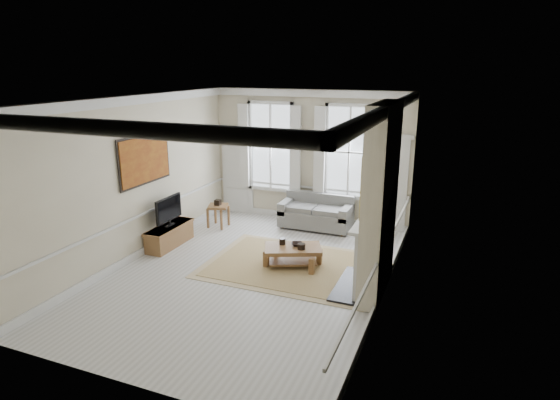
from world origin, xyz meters
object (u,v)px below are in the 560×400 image
at_px(tv_stand, 170,236).
at_px(sofa, 317,214).
at_px(coffee_table, 293,250).
at_px(side_table, 218,209).

bearing_deg(tv_stand, sofa, 41.76).
distance_m(coffee_table, tv_stand, 3.00).
distance_m(side_table, coffee_table, 3.06).
bearing_deg(sofa, side_table, -159.53).
bearing_deg(tv_stand, coffee_table, -0.59).
bearing_deg(tv_stand, side_table, 76.01).
bearing_deg(sofa, tv_stand, -138.24).
bearing_deg(coffee_table, tv_stand, 155.68).
bearing_deg(coffee_table, side_table, 124.89).
relative_size(side_table, tv_stand, 0.45).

